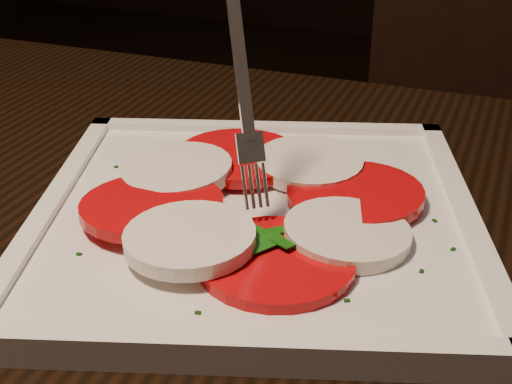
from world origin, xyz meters
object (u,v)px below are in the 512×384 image
chair (488,147)px  fork (239,79)px  table (222,373)px  plate (256,219)px

chair → fork: bearing=-109.8°
table → plate: 0.12m
fork → table: bearing=-122.8°
table → fork: size_ratio=7.79×
table → fork: fork is taller
table → chair: size_ratio=1.31×
table → chair: 0.80m
fork → chair: bearing=39.4°
chair → fork: 0.81m
chair → table: bearing=-108.6°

